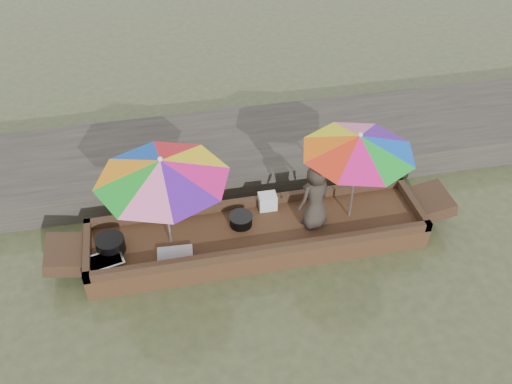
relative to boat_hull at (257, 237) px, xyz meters
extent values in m
plane|color=#3B4428|center=(0.00, 0.00, -0.17)|extent=(80.00, 80.00, 0.00)
cube|color=#2D2B26|center=(0.00, 2.20, 0.08)|extent=(22.00, 2.20, 0.50)
cube|color=#3D2412|center=(0.00, 0.00, 0.00)|extent=(5.14, 1.20, 0.35)
cylinder|color=black|center=(-2.18, 0.00, 0.29)|extent=(0.42, 0.42, 0.22)
cube|color=silver|center=(-2.27, -0.27, 0.22)|extent=(0.58, 0.46, 0.09)
cube|color=silver|center=(-1.28, -0.34, 0.21)|extent=(0.53, 0.38, 0.06)
cylinder|color=black|center=(-0.23, 0.15, 0.26)|extent=(0.35, 0.35, 0.16)
cube|color=silver|center=(0.26, 0.45, 0.30)|extent=(0.28, 0.23, 0.26)
imported|color=#2F2822|center=(0.87, -0.06, 0.74)|extent=(0.65, 0.55, 1.12)
camera|label=1|loc=(-1.33, -6.19, 6.15)|focal=40.00mm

